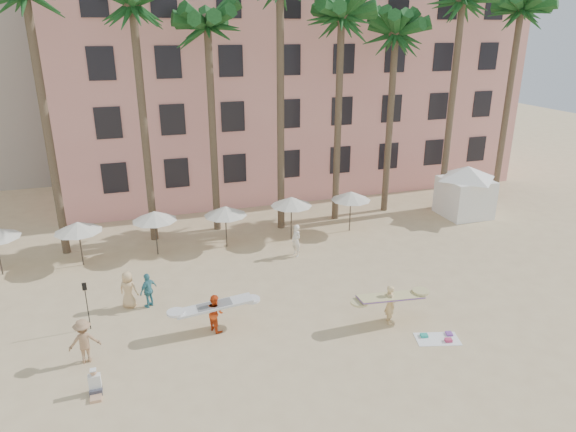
% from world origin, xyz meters
% --- Properties ---
extents(ground, '(120.00, 120.00, 0.00)m').
position_xyz_m(ground, '(0.00, 0.00, 0.00)').
color(ground, '#D1B789').
rests_on(ground, ground).
extents(pink_hotel, '(35.00, 14.00, 16.00)m').
position_xyz_m(pink_hotel, '(7.00, 26.00, 8.00)').
color(pink_hotel, '#F8A197').
rests_on(pink_hotel, ground).
extents(palm_row, '(44.40, 5.40, 16.30)m').
position_xyz_m(palm_row, '(0.51, 15.00, 12.97)').
color(palm_row, brown).
rests_on(palm_row, ground).
extents(umbrella_row, '(22.50, 2.70, 2.73)m').
position_xyz_m(umbrella_row, '(-3.00, 12.50, 2.33)').
color(umbrella_row, '#332B23').
rests_on(umbrella_row, ground).
extents(cabana, '(4.53, 4.53, 3.50)m').
position_xyz_m(cabana, '(15.69, 12.85, 2.07)').
color(cabana, white).
rests_on(cabana, ground).
extents(beach_towel, '(2.00, 1.44, 0.14)m').
position_xyz_m(beach_towel, '(5.47, 0.25, 0.03)').
color(beach_towel, white).
rests_on(beach_towel, ground).
extents(carrier_yellow, '(3.03, 0.81, 1.81)m').
position_xyz_m(carrier_yellow, '(4.13, 2.04, 1.01)').
color(carrier_yellow, '#E1BA7E').
rests_on(carrier_yellow, ground).
extents(carrier_white, '(3.28, 1.01, 1.67)m').
position_xyz_m(carrier_white, '(-3.26, 3.80, 0.91)').
color(carrier_white, '#E84C18').
rests_on(carrier_white, ground).
extents(beachgoers, '(11.85, 7.62, 1.86)m').
position_xyz_m(beachgoers, '(-5.79, 5.84, 0.89)').
color(beachgoers, tan).
rests_on(beachgoers, ground).
extents(paddle, '(0.18, 0.04, 2.23)m').
position_xyz_m(paddle, '(-8.39, 5.52, 1.41)').
color(paddle, black).
rests_on(paddle, ground).
extents(seated_man, '(0.43, 0.75, 0.97)m').
position_xyz_m(seated_man, '(-8.05, 1.01, 0.34)').
color(seated_man, '#3F3F4C').
rests_on(seated_man, ground).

